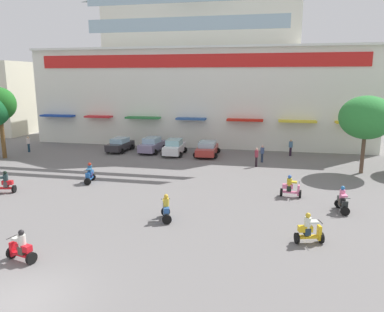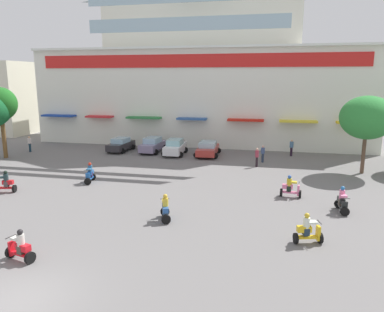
# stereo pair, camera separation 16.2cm
# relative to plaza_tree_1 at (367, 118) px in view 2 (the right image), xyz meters

# --- Properties ---
(ground_plane) EXTENTS (128.00, 128.00, 0.00)m
(ground_plane) POSITION_rel_plaza_tree_1_xyz_m (-15.95, -8.95, -4.61)
(ground_plane) COLOR slate
(colonial_building) EXTENTS (38.87, 15.33, 19.89)m
(colonial_building) POSITION_rel_plaza_tree_1_xyz_m (-15.95, 13.60, 3.84)
(colonial_building) COLOR silver
(colonial_building) RESTS_ON ground
(flank_building_left) EXTENTS (9.21, 8.96, 9.89)m
(flank_building_left) POSITION_rel_plaza_tree_1_xyz_m (-45.11, 14.16, 0.33)
(flank_building_left) COLOR beige
(flank_building_left) RESTS_ON ground
(plaza_tree_1) EXTENTS (4.25, 4.56, 6.38)m
(plaza_tree_1) POSITION_rel_plaza_tree_1_xyz_m (0.00, 0.00, 0.00)
(plaza_tree_1) COLOR brown
(plaza_tree_1) RESTS_ON ground
(plaza_tree_2) EXTENTS (3.23, 2.88, 6.90)m
(plaza_tree_2) POSITION_rel_plaza_tree_1_xyz_m (-33.10, -1.05, 0.63)
(plaza_tree_2) COLOR brown
(plaza_tree_2) RESTS_ON ground
(parked_car_0) EXTENTS (2.38, 4.02, 1.45)m
(parked_car_0) POSITION_rel_plaza_tree_1_xyz_m (-23.25, 4.46, -3.88)
(parked_car_0) COLOR #2D2B2F
(parked_car_0) RESTS_ON ground
(parked_car_1) EXTENTS (2.37, 4.19, 1.61)m
(parked_car_1) POSITION_rel_plaza_tree_1_xyz_m (-19.74, 4.69, -3.82)
(parked_car_1) COLOR gray
(parked_car_1) RESTS_ON ground
(parked_car_2) EXTENTS (2.34, 4.14, 1.63)m
(parked_car_2) POSITION_rel_plaza_tree_1_xyz_m (-17.08, 3.88, -3.81)
(parked_car_2) COLOR white
(parked_car_2) RESTS_ON ground
(parked_car_3) EXTENTS (2.55, 4.40, 1.45)m
(parked_car_3) POSITION_rel_plaza_tree_1_xyz_m (-13.72, 4.16, -3.88)
(parked_car_3) COLOR #AB322C
(parked_car_3) RESTS_ON ground
(scooter_rider_0) EXTENTS (1.42, 0.84, 1.54)m
(scooter_rider_0) POSITION_rel_plaza_tree_1_xyz_m (-5.51, -14.85, -3.97)
(scooter_rider_0) COLOR black
(scooter_rider_0) RESTS_ON ground
(scooter_rider_1) EXTENTS (1.48, 0.83, 1.55)m
(scooter_rider_1) POSITION_rel_plaza_tree_1_xyz_m (-25.25, -10.91, -3.97)
(scooter_rider_1) COLOR black
(scooter_rider_1) RESTS_ON ground
(scooter_rider_2) EXTENTS (1.45, 0.85, 1.46)m
(scooter_rider_2) POSITION_rel_plaza_tree_1_xyz_m (-17.80, -19.29, -4.02)
(scooter_rider_2) COLOR black
(scooter_rider_2) RESTS_ON ground
(scooter_rider_4) EXTENTS (0.66, 1.51, 1.54)m
(scooter_rider_4) POSITION_rel_plaza_tree_1_xyz_m (-3.19, -9.95, -3.99)
(scooter_rider_4) COLOR black
(scooter_rider_4) RESTS_ON ground
(scooter_rider_5) EXTENTS (1.40, 0.66, 1.49)m
(scooter_rider_5) POSITION_rel_plaza_tree_1_xyz_m (-6.05, -7.74, -3.99)
(scooter_rider_5) COLOR black
(scooter_rider_5) RESTS_ON ground
(scooter_rider_6) EXTENTS (0.81, 1.53, 1.53)m
(scooter_rider_6) POSITION_rel_plaza_tree_1_xyz_m (-20.71, -7.37, -3.97)
(scooter_rider_6) COLOR black
(scooter_rider_6) RESTS_ON ground
(scooter_rider_8) EXTENTS (0.95, 1.47, 1.54)m
(scooter_rider_8) POSITION_rel_plaza_tree_1_xyz_m (-12.99, -13.45, -3.97)
(scooter_rider_8) COLOR black
(scooter_rider_8) RESTS_ON ground
(pedestrian_0) EXTENTS (0.50, 0.50, 1.67)m
(pedestrian_0) POSITION_rel_plaza_tree_1_xyz_m (-32.65, 2.13, -3.67)
(pedestrian_0) COLOR #183141
(pedestrian_0) RESTS_ON ground
(pedestrian_1) EXTENTS (0.44, 0.44, 1.62)m
(pedestrian_1) POSITION_rel_plaza_tree_1_xyz_m (-8.18, 2.31, -3.69)
(pedestrian_1) COLOR #263147
(pedestrian_1) RESTS_ON ground
(pedestrian_2) EXTENTS (0.54, 0.54, 1.68)m
(pedestrian_2) POSITION_rel_plaza_tree_1_xyz_m (-5.45, 5.87, -3.67)
(pedestrian_2) COLOR black
(pedestrian_2) RESTS_ON ground
(pedestrian_3) EXTENTS (0.35, 0.35, 1.72)m
(pedestrian_3) POSITION_rel_plaza_tree_1_xyz_m (-8.64, 0.41, -3.62)
(pedestrian_3) COLOR black
(pedestrian_3) RESTS_ON ground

